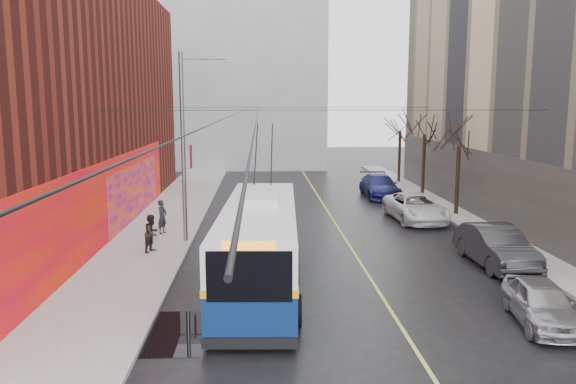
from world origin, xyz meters
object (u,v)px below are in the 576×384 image
Objects in this scene: parked_car_b at (496,246)px; parked_car_a at (541,303)px; streetlight_pole at (186,143)px; pedestrian_a at (162,217)px; tree_far at (400,122)px; parked_car_c at (416,207)px; parked_car_d at (379,186)px; following_car at (249,193)px; tree_mid at (425,124)px; trolleybus at (260,242)px; tree_near at (460,133)px; pedestrian_b at (152,233)px.

parked_car_a is at bearing -102.24° from parked_car_b.
pedestrian_a is at bearing 133.69° from streetlight_pole.
tree_far is 31.04m from parked_car_a.
parked_car_c is 3.27× the size of pedestrian_a.
parked_car_d reaches higher than parked_car_c.
streetlight_pole is at bearing 147.10° from parked_car_a.
following_car is (-12.49, -9.09, -4.47)m from tree_far.
tree_mid reaches higher than following_car.
pedestrian_a is at bearing -145.62° from tree_mid.
trolleybus is at bearing -93.94° from following_car.
streetlight_pole reaches higher than tree_near.
tree_mid is 13.46m from following_car.
parked_car_c is at bearing -39.60° from pedestrian_b.
pedestrian_a is (-16.67, -11.40, -4.25)m from tree_mid.
parked_car_b is (-2.00, -24.38, -4.30)m from tree_far.
parked_car_d is at bearing 178.84° from tree_mid.
streetlight_pole reaches higher than parked_car_b.
pedestrian_b is at bearing -137.86° from tree_mid.
pedestrian_b is at bearing -155.63° from pedestrian_a.
tree_mid is 7.00m from tree_far.
trolleybus is 7.30× the size of pedestrian_b.
parked_car_b is 1.28× the size of following_car.
tree_near is 3.73× the size of pedestrian_a.
parked_car_c is 11.48m from following_car.
trolleybus is (3.39, -6.30, -3.24)m from streetlight_pole.
parked_car_d is 1.40× the size of following_car.
trolleybus is 14.21m from parked_car_c.
parked_car_c is at bearing -88.09° from parked_car_d.
tree_far reaches higher than parked_car_c.
pedestrian_b is at bearing 140.22° from trolleybus.
following_car is at bearing 7.04° from pedestrian_b.
parked_car_c is 15.23m from pedestrian_b.
pedestrian_a is at bearing 146.51° from parked_car_a.
following_car is 13.48m from pedestrian_b.
tree_near is at bearing 87.64° from parked_car_a.
pedestrian_a is at bearing -165.21° from tree_near.
parked_car_c is (-2.82, -1.27, -4.20)m from tree_near.
parked_car_d is at bearing 113.91° from tree_near.
streetlight_pole is 4.53m from pedestrian_b.
tree_far reaches higher than trolleybus.
pedestrian_a is (-16.67, -4.40, -3.97)m from tree_near.
pedestrian_a is at bearing -132.17° from tree_far.
streetlight_pole is at bearing -139.35° from tree_mid.
parked_car_b is at bearing -96.57° from tree_mid.
tree_near is 3.81× the size of pedestrian_b.
pedestrian_b is at bearing 169.24° from parked_car_b.
pedestrian_a is (-1.53, 1.60, -3.84)m from streetlight_pole.
parked_car_a is (-3.20, -23.55, -4.58)m from tree_mid.
tree_near reaches higher than trolleybus.
tree_mid is 3.98× the size of pedestrian_b.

